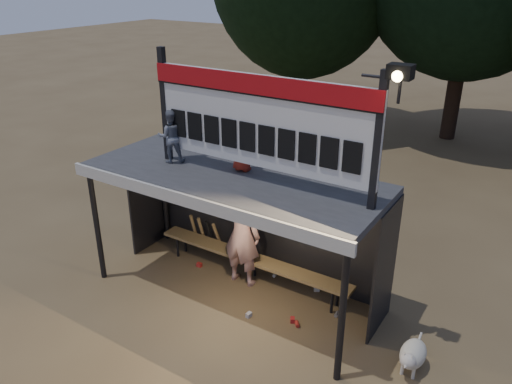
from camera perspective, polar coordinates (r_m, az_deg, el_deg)
ground at (r=9.19m, az=-2.44°, el=-11.48°), size 80.00×80.00×0.00m
player at (r=8.98m, az=-1.64°, el=-4.85°), size 0.74×0.50×2.00m
child_a at (r=8.57m, az=-9.71°, el=6.28°), size 0.56×0.55×0.90m
child_b at (r=8.08m, az=-1.57°, el=5.26°), size 0.41×0.27×0.83m
dugout_shelter at (r=8.44m, az=-1.72°, el=-0.40°), size 5.10×2.08×2.32m
scoreboard_assembly at (r=7.44m, az=0.63°, el=8.36°), size 4.10×0.27×1.99m
bench at (r=9.33m, az=-0.54°, el=-7.66°), size 4.00×0.35×0.48m
dog at (r=7.86m, az=17.44°, el=-17.35°), size 0.36×0.81×0.49m
bats at (r=10.16m, az=-5.65°, el=-4.97°), size 0.69×0.36×0.84m
litter at (r=9.00m, az=2.60°, el=-12.07°), size 3.01×1.40×0.08m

